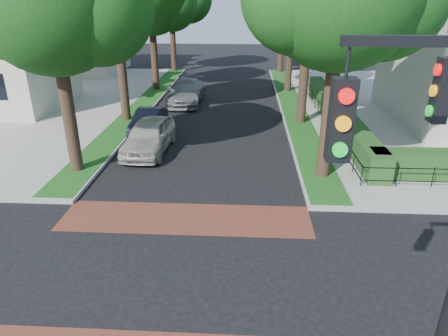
{
  "coord_description": "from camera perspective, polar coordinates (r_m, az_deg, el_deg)",
  "views": [
    {
      "loc": [
        2.08,
        -9.2,
        7.4
      ],
      "look_at": [
        1.33,
        4.18,
        1.6
      ],
      "focal_mm": 32.0,
      "sensor_mm": 36.0,
      "label": 1
    }
  ],
  "objects": [
    {
      "name": "parked_car_middle",
      "position": [
        23.94,
        -10.73,
        6.65
      ],
      "size": [
        1.6,
        4.1,
        1.33
      ],
      "primitive_type": "imported",
      "rotation": [
        0.0,
        0.0,
        -0.05
      ],
      "color": "black",
      "rests_on": "ground"
    },
    {
      "name": "house_left_far",
      "position": [
        44.85,
        -21.06,
        18.95
      ],
      "size": [
        10.0,
        9.0,
        10.14
      ],
      "color": "beige",
      "rests_on": "sidewalk_nw"
    },
    {
      "name": "grass_strip_nw",
      "position": [
        30.16,
        -11.4,
        9.06
      ],
      "size": [
        1.6,
        29.8,
        0.02
      ],
      "primitive_type": "cube",
      "color": "#194C15",
      "rests_on": "sidewalk_nw"
    },
    {
      "name": "grass_strip_ne",
      "position": [
        29.4,
        9.7,
        8.82
      ],
      "size": [
        1.6,
        29.8,
        0.02
      ],
      "primitive_type": "cube",
      "color": "#194C15",
      "rests_on": "sidewalk_ne"
    },
    {
      "name": "tree_left_far",
      "position": [
        34.25,
        -10.21,
        22.6
      ],
      "size": [
        7.0,
        6.02,
        9.86
      ],
      "color": "black",
      "rests_on": "sidewalk_nw"
    },
    {
      "name": "parked_car_front",
      "position": [
        20.73,
        -10.68,
        4.56
      ],
      "size": [
        2.22,
        5.04,
        1.69
      ],
      "primitive_type": "imported",
      "rotation": [
        0.0,
        0.0,
        -0.05
      ],
      "color": "#B3AFA1",
      "rests_on": "ground"
    },
    {
      "name": "tree_right_far",
      "position": [
        33.61,
        9.96,
        22.25
      ],
      "size": [
        7.25,
        6.23,
        9.74
      ],
      "color": "black",
      "rests_on": "sidewalk_ne"
    },
    {
      "name": "crosswalk_far",
      "position": [
        14.59,
        -5.48,
        -7.17
      ],
      "size": [
        9.0,
        2.2,
        0.01
      ],
      "primitive_type": "cube",
      "color": "brown",
      "rests_on": "ground"
    },
    {
      "name": "ground",
      "position": [
        11.99,
        -7.74,
        -14.96
      ],
      "size": [
        120.0,
        120.0,
        0.0
      ],
      "primitive_type": "plane",
      "color": "black",
      "rests_on": "ground"
    },
    {
      "name": "parked_car_rear",
      "position": [
        30.21,
        -5.4,
        10.74
      ],
      "size": [
        2.38,
        5.72,
        1.65
      ],
      "primitive_type": "imported",
      "rotation": [
        0.0,
        0.0,
        -0.01
      ],
      "color": "gray",
      "rests_on": "ground"
    },
    {
      "name": "hedge_main_road",
      "position": [
        25.72,
        15.85,
        7.53
      ],
      "size": [
        1.0,
        18.0,
        1.2
      ],
      "primitive_type": "cube",
      "color": "#17451C",
      "rests_on": "sidewalk_ne"
    },
    {
      "name": "fence_main_road",
      "position": [
        25.6,
        14.05,
        7.3
      ],
      "size": [
        0.06,
        18.0,
        0.9
      ],
      "primitive_type": null,
      "color": "black",
      "rests_on": "sidewalk_ne"
    }
  ]
}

